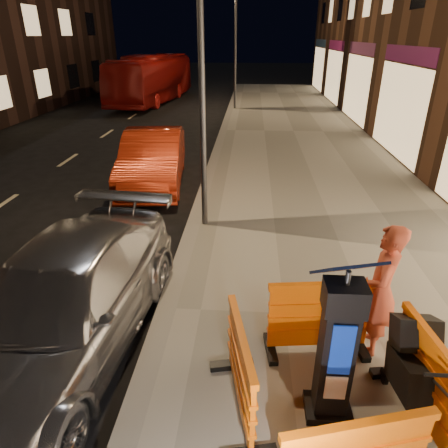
# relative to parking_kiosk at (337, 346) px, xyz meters

# --- Properties ---
(ground_plane) EXTENTS (120.00, 120.00, 0.00)m
(ground_plane) POSITION_rel_parking_kiosk_xyz_m (-2.11, 1.68, -1.07)
(ground_plane) COLOR black
(ground_plane) RESTS_ON ground
(sidewalk) EXTENTS (6.00, 60.00, 0.15)m
(sidewalk) POSITION_rel_parking_kiosk_xyz_m (0.89, 1.68, -1.00)
(sidewalk) COLOR gray
(sidewalk) RESTS_ON ground
(kerb) EXTENTS (0.30, 60.00, 0.15)m
(kerb) POSITION_rel_parking_kiosk_xyz_m (-2.11, 1.68, -1.00)
(kerb) COLOR slate
(kerb) RESTS_ON ground
(parking_kiosk) EXTENTS (0.67, 0.67, 1.85)m
(parking_kiosk) POSITION_rel_parking_kiosk_xyz_m (0.00, 0.00, 0.00)
(parking_kiosk) COLOR black
(parking_kiosk) RESTS_ON sidewalk
(barrier_back) EXTENTS (1.38, 0.69, 1.03)m
(barrier_back) POSITION_rel_parking_kiosk_xyz_m (0.00, 0.95, -0.41)
(barrier_back) COLOR #FB6606
(barrier_back) RESTS_ON sidewalk
(barrier_kerbside) EXTENTS (0.80, 1.41, 1.03)m
(barrier_kerbside) POSITION_rel_parking_kiosk_xyz_m (-0.95, 0.00, -0.41)
(barrier_kerbside) COLOR #FB6606
(barrier_kerbside) RESTS_ON sidewalk
(barrier_bldgside) EXTENTS (0.72, 1.38, 1.03)m
(barrier_bldgside) POSITION_rel_parking_kiosk_xyz_m (0.95, 0.00, -0.41)
(barrier_bldgside) COLOR #FB6606
(barrier_bldgside) RESTS_ON sidewalk
(car_silver) EXTENTS (2.44, 5.04, 1.41)m
(car_silver) POSITION_rel_parking_kiosk_xyz_m (-3.31, 0.96, -1.07)
(car_silver) COLOR #A9A9AE
(car_silver) RESTS_ON ground
(car_red) EXTENTS (2.08, 4.64, 1.48)m
(car_red) POSITION_rel_parking_kiosk_xyz_m (-3.62, 7.54, -1.07)
(car_red) COLOR maroon
(car_red) RESTS_ON ground
(bus_doubledecker) EXTENTS (3.37, 10.13, 2.77)m
(bus_doubledecker) POSITION_rel_parking_kiosk_xyz_m (-7.10, 22.71, -1.07)
(bus_doubledecker) COLOR maroon
(bus_doubledecker) RESTS_ON ground
(man) EXTENTS (0.62, 0.75, 1.76)m
(man) POSITION_rel_parking_kiosk_xyz_m (0.73, 1.06, -0.04)
(man) COLOR #BB462D
(man) RESTS_ON sidewalk
(stroller) EXTENTS (0.53, 0.80, 0.99)m
(stroller) POSITION_rel_parking_kiosk_xyz_m (0.93, 0.16, -0.43)
(stroller) COLOR black
(stroller) RESTS_ON sidewalk
(street_lamp_mid) EXTENTS (0.12, 0.12, 6.00)m
(street_lamp_mid) POSITION_rel_parking_kiosk_xyz_m (-1.86, 4.68, 2.08)
(street_lamp_mid) COLOR #3F3F44
(street_lamp_mid) RESTS_ON sidewalk
(street_lamp_far) EXTENTS (0.12, 0.12, 6.00)m
(street_lamp_far) POSITION_rel_parking_kiosk_xyz_m (-1.86, 19.68, 2.08)
(street_lamp_far) COLOR #3F3F44
(street_lamp_far) RESTS_ON sidewalk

